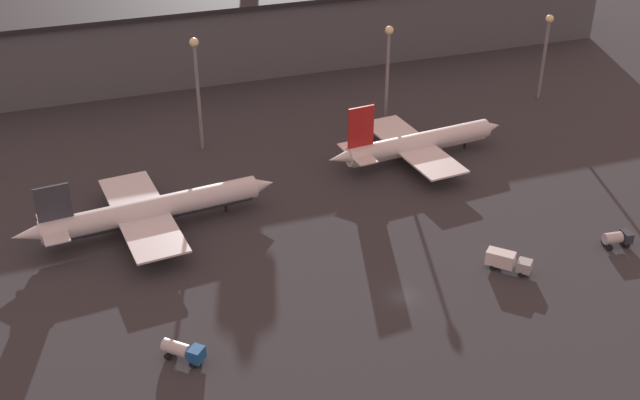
{
  "coord_description": "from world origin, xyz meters",
  "views": [
    {
      "loc": [
        -43.39,
        -87.31,
        73.4
      ],
      "look_at": [
        -5.56,
        21.51,
        6.0
      ],
      "focal_mm": 45.0,
      "sensor_mm": 36.0,
      "label": 1
    }
  ],
  "objects_px": {
    "airplane_0": "(150,211)",
    "service_vehicle_1": "(507,261)",
    "airplane_1": "(417,144)",
    "service_vehicle_0": "(617,238)",
    "service_vehicle_2": "(183,351)"
  },
  "relations": [
    {
      "from": "airplane_0",
      "to": "airplane_1",
      "type": "xyz_separation_m",
      "value": [
        53.74,
        8.64,
        -0.11
      ]
    },
    {
      "from": "service_vehicle_2",
      "to": "service_vehicle_0",
      "type": "bearing_deg",
      "value": 46.39
    },
    {
      "from": "airplane_1",
      "to": "service_vehicle_1",
      "type": "height_order",
      "value": "airplane_1"
    },
    {
      "from": "service_vehicle_1",
      "to": "airplane_0",
      "type": "bearing_deg",
      "value": -166.2
    },
    {
      "from": "airplane_1",
      "to": "service_vehicle_1",
      "type": "distance_m",
      "value": 39.43
    },
    {
      "from": "airplane_1",
      "to": "service_vehicle_2",
      "type": "distance_m",
      "value": 70.0
    },
    {
      "from": "airplane_0",
      "to": "service_vehicle_1",
      "type": "distance_m",
      "value": 59.43
    },
    {
      "from": "service_vehicle_0",
      "to": "service_vehicle_1",
      "type": "bearing_deg",
      "value": -173.5
    },
    {
      "from": "airplane_0",
      "to": "airplane_1",
      "type": "distance_m",
      "value": 54.43
    },
    {
      "from": "airplane_1",
      "to": "airplane_0",
      "type": "bearing_deg",
      "value": -176.51
    },
    {
      "from": "service_vehicle_0",
      "to": "airplane_1",
      "type": "bearing_deg",
      "value": 120.85
    },
    {
      "from": "airplane_1",
      "to": "service_vehicle_0",
      "type": "xyz_separation_m",
      "value": [
        17.88,
        -39.23,
        -1.9
      ]
    },
    {
      "from": "airplane_0",
      "to": "service_vehicle_1",
      "type": "height_order",
      "value": "airplane_0"
    },
    {
      "from": "service_vehicle_1",
      "to": "service_vehicle_2",
      "type": "height_order",
      "value": "service_vehicle_1"
    },
    {
      "from": "service_vehicle_0",
      "to": "service_vehicle_1",
      "type": "relative_size",
      "value": 0.74
    }
  ]
}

